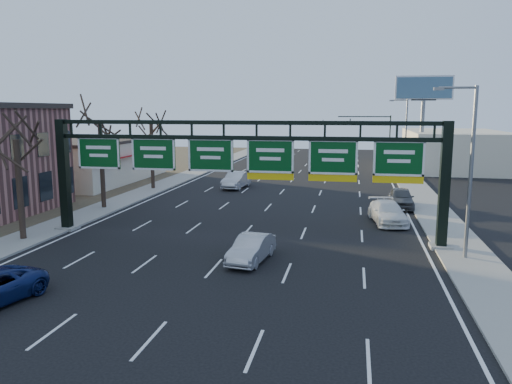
# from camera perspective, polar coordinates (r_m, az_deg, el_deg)

# --- Properties ---
(ground) EXTENTS (160.00, 160.00, 0.00)m
(ground) POSITION_cam_1_polar(r_m,az_deg,el_deg) (23.40, -6.20, -10.14)
(ground) COLOR black
(ground) RESTS_ON ground
(sidewalk_left) EXTENTS (3.00, 120.00, 0.12)m
(sidewalk_left) POSITION_cam_1_polar(r_m,az_deg,el_deg) (46.07, -14.06, -0.57)
(sidewalk_left) COLOR gray
(sidewalk_left) RESTS_ON ground
(sidewalk_right) EXTENTS (3.00, 120.00, 0.12)m
(sidewalk_right) POSITION_cam_1_polar(r_m,az_deg,el_deg) (42.20, 19.28, -1.72)
(sidewalk_right) COLOR gray
(sidewalk_right) RESTS_ON ground
(dirt_strip_left) EXTENTS (21.00, 120.00, 0.06)m
(dirt_strip_left) POSITION_cam_1_polar(r_m,az_deg,el_deg) (52.41, -26.23, -0.12)
(dirt_strip_left) COLOR #473D2B
(dirt_strip_left) RESTS_ON ground
(lane_markings) EXTENTS (21.60, 120.00, 0.01)m
(lane_markings) POSITION_cam_1_polar(r_m,az_deg,el_deg) (42.29, 1.85, -1.24)
(lane_markings) COLOR white
(lane_markings) RESTS_ON ground
(sign_gantry) EXTENTS (24.60, 1.20, 7.20)m
(sign_gantry) POSITION_cam_1_polar(r_m,az_deg,el_deg) (29.92, -1.51, 3.30)
(sign_gantry) COLOR black
(sign_gantry) RESTS_ON ground
(cream_strip) EXTENTS (10.90, 18.40, 4.70)m
(cream_strip) POSITION_cam_1_polar(r_m,az_deg,el_deg) (57.66, -18.20, 3.50)
(cream_strip) COLOR beige
(cream_strip) RESTS_ON ground
(building_right_distant) EXTENTS (12.00, 20.00, 5.00)m
(building_right_distant) POSITION_cam_1_polar(r_m,az_deg,el_deg) (72.46, 21.76, 4.52)
(building_right_distant) COLOR beige
(building_right_distant) RESTS_ON ground
(tree_gantry) EXTENTS (3.60, 3.60, 8.48)m
(tree_gantry) POSITION_cam_1_polar(r_m,az_deg,el_deg) (32.51, -25.89, 7.24)
(tree_gantry) COLOR black
(tree_gantry) RESTS_ON sidewalk_left
(tree_mid) EXTENTS (3.60, 3.60, 9.24)m
(tree_mid) POSITION_cam_1_polar(r_m,az_deg,el_deg) (40.95, -17.49, 9.03)
(tree_mid) COLOR black
(tree_mid) RESTS_ON sidewalk_left
(tree_far) EXTENTS (3.60, 3.60, 8.86)m
(tree_far) POSITION_cam_1_polar(r_m,az_deg,el_deg) (49.98, -11.95, 8.82)
(tree_far) COLOR black
(tree_far) RESTS_ON sidewalk_left
(streetlight_near) EXTENTS (2.15, 0.22, 9.00)m
(streetlight_near) POSITION_cam_1_polar(r_m,az_deg,el_deg) (27.78, 23.14, 3.01)
(streetlight_near) COLOR slate
(streetlight_near) RESTS_ON sidewalk_right
(streetlight_far) EXTENTS (2.15, 0.22, 9.00)m
(streetlight_far) POSITION_cam_1_polar(r_m,az_deg,el_deg) (61.36, 16.64, 6.45)
(streetlight_far) COLOR slate
(streetlight_far) RESTS_ON sidewalk_right
(billboard_right) EXTENTS (7.00, 0.50, 12.00)m
(billboard_right) POSITION_cam_1_polar(r_m,az_deg,el_deg) (66.55, 18.60, 9.99)
(billboard_right) COLOR slate
(billboard_right) RESTS_ON ground
(traffic_signal_mast) EXTENTS (10.16, 0.54, 7.00)m
(traffic_signal_mast) POSITION_cam_1_polar(r_m,az_deg,el_deg) (76.07, 10.46, 7.49)
(traffic_signal_mast) COLOR black
(traffic_signal_mast) RESTS_ON ground
(car_silver_sedan) EXTENTS (2.02, 4.32, 1.37)m
(car_silver_sedan) POSITION_cam_1_polar(r_m,az_deg,el_deg) (26.02, -0.52, -6.49)
(car_silver_sedan) COLOR #A7A8AC
(car_silver_sedan) RESTS_ON ground
(car_white_wagon) EXTENTS (2.86, 5.38, 1.48)m
(car_white_wagon) POSITION_cam_1_polar(r_m,az_deg,el_deg) (35.89, 14.82, -2.28)
(car_white_wagon) COLOR white
(car_white_wagon) RESTS_ON ground
(car_grey_far) EXTENTS (2.00, 4.76, 1.61)m
(car_grey_far) POSITION_cam_1_polar(r_m,az_deg,el_deg) (41.70, 16.23, -0.65)
(car_grey_far) COLOR #45474A
(car_grey_far) RESTS_ON ground
(car_silver_distant) EXTENTS (2.17, 5.08, 1.63)m
(car_silver_distant) POSITION_cam_1_polar(r_m,az_deg,el_deg) (50.26, -2.26, 1.39)
(car_silver_distant) COLOR #BCBDC2
(car_silver_distant) RESTS_ON ground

